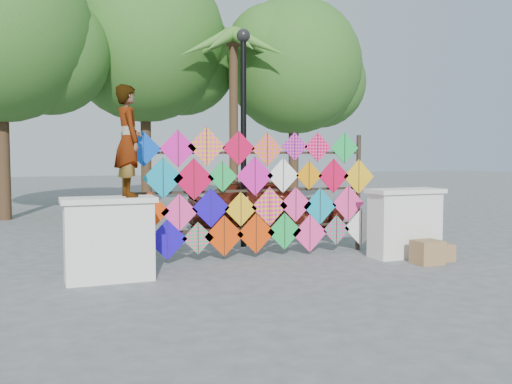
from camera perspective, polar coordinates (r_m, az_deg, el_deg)
ground at (r=9.96m, az=1.17°, el=-7.34°), size 80.00×80.00×0.00m
parapet_left at (r=8.97m, az=-14.48°, el=-4.53°), size 1.40×0.65×1.28m
parapet_right at (r=11.02m, az=14.66°, el=-2.96°), size 1.40×0.65×1.28m
kite_rack at (r=10.50m, az=0.08°, el=-0.20°), size 4.99×0.24×2.41m
tree_west at (r=18.37m, az=-23.94°, el=14.39°), size 5.85×5.20×8.01m
tree_mid at (r=20.76m, az=-10.80°, el=14.52°), size 6.30×5.60×8.61m
tree_east at (r=20.77m, az=4.02°, el=12.37°), size 5.40×4.80×7.42m
palm_tree at (r=18.28m, az=-2.26°, el=13.42°), size 3.62×3.62×5.83m
vendor_woman at (r=8.92m, az=-12.65°, el=5.00°), size 0.46×0.65×1.70m
sedan at (r=14.25m, az=1.02°, el=-1.20°), size 4.06×1.93×1.34m
lamppost at (r=11.76m, az=-1.26°, el=7.56°), size 0.28×0.28×4.46m
cardboard_box_near at (r=10.48m, az=16.75°, el=-5.79°), size 0.47×0.42×0.42m
cardboard_box_far at (r=10.86m, az=18.08°, el=-5.77°), size 0.37×0.34×0.31m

